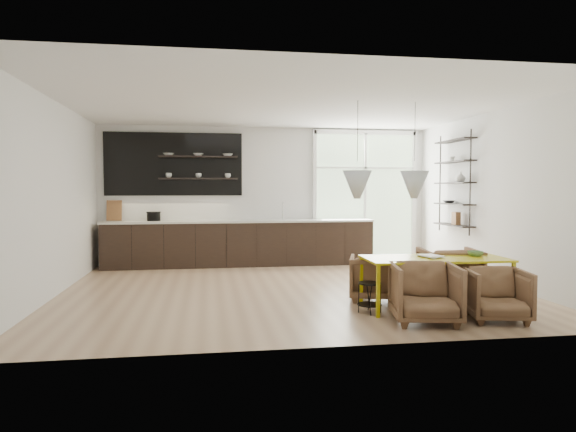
% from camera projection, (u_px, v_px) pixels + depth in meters
% --- Properties ---
extents(room, '(7.02, 6.01, 2.91)m').
position_uv_depth(room, '(312.00, 196.00, 9.21)').
color(room, tan).
rests_on(room, ground).
extents(kitchen_run, '(5.54, 0.69, 2.75)m').
position_uv_depth(kitchen_run, '(236.00, 237.00, 10.62)').
color(kitchen_run, black).
rests_on(kitchen_run, ground).
extents(right_shelving, '(0.26, 1.22, 1.90)m').
position_uv_depth(right_shelving, '(455.00, 186.00, 9.70)').
color(right_shelving, black).
rests_on(right_shelving, ground).
extents(dining_table, '(1.88, 0.88, 0.68)m').
position_uv_depth(dining_table, '(435.00, 261.00, 6.77)').
color(dining_table, '#BAAD0B').
rests_on(dining_table, ground).
extents(armchair_back_left, '(0.87, 0.88, 0.64)m').
position_uv_depth(armchair_back_left, '(374.00, 278.00, 7.33)').
color(armchair_back_left, brown).
rests_on(armchair_back_left, ground).
extents(armchair_back_right, '(0.90, 0.92, 0.74)m').
position_uv_depth(armchair_back_right, '(449.00, 273.00, 7.43)').
color(armchair_back_right, brown).
rests_on(armchair_back_right, ground).
extents(armchair_front_left, '(0.89, 0.91, 0.71)m').
position_uv_depth(armchair_front_left, '(425.00, 293.00, 6.06)').
color(armchair_front_left, brown).
rests_on(armchair_front_left, ground).
extents(armchair_front_right, '(0.80, 0.82, 0.63)m').
position_uv_depth(armchair_front_right, '(497.00, 295.00, 6.16)').
color(armchair_front_right, brown).
rests_on(armchair_front_right, ground).
extents(wire_stool, '(0.31, 0.31, 0.39)m').
position_uv_depth(wire_stool, '(370.00, 293.00, 6.54)').
color(wire_stool, black).
rests_on(wire_stool, ground).
extents(table_book, '(0.29, 0.35, 0.03)m').
position_uv_depth(table_book, '(423.00, 257.00, 6.75)').
color(table_book, white).
rests_on(table_book, dining_table).
extents(table_bowl, '(0.27, 0.27, 0.07)m').
position_uv_depth(table_bowl, '(475.00, 254.00, 6.92)').
color(table_bowl, '#567E4B').
rests_on(table_bowl, dining_table).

